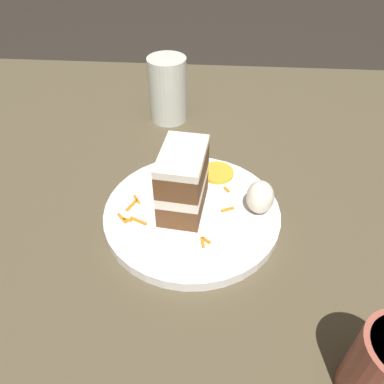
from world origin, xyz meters
name	(u,v)px	position (x,y,z in m)	size (l,w,h in m)	color
ground_plane	(167,221)	(0.00, 0.00, 0.00)	(6.00, 6.00, 0.00)	black
dining_table	(167,214)	(0.00, 0.00, 0.02)	(1.08, 1.15, 0.03)	#4C422D
plate	(192,213)	(0.02, 0.04, 0.04)	(0.26, 0.26, 0.02)	white
cake_slice	(183,181)	(0.02, 0.03, 0.10)	(0.10, 0.07, 0.10)	brown
cream_dollop	(260,197)	(0.01, 0.14, 0.08)	(0.04, 0.04, 0.05)	silver
orange_garnish	(217,173)	(-0.07, 0.08, 0.05)	(0.05, 0.05, 0.01)	orange
carrot_shreds_scatter	(163,215)	(0.04, 0.00, 0.05)	(0.13, 0.17, 0.00)	orange
drinking_glass	(168,94)	(-0.27, -0.03, 0.09)	(0.08, 0.08, 0.13)	beige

